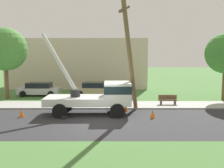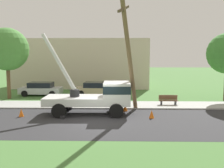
# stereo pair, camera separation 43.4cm
# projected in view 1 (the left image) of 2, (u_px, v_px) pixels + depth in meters

# --- Properties ---
(ground_plane) EXTENTS (120.00, 120.00, 0.00)m
(ground_plane) POSITION_uv_depth(u_px,v_px,m) (104.00, 93.00, 28.25)
(ground_plane) COLOR #477538
(road_asphalt) EXTENTS (80.00, 7.48, 0.01)m
(road_asphalt) POSITION_uv_depth(u_px,v_px,m) (99.00, 122.00, 16.33)
(road_asphalt) COLOR #2B2B2D
(road_asphalt) RESTS_ON ground
(sidewalk_strip) EXTENTS (80.00, 3.04, 0.10)m
(sidewalk_strip) POSITION_uv_depth(u_px,v_px,m) (102.00, 105.00, 21.55)
(sidewalk_strip) COLOR #9E9E99
(sidewalk_strip) RESTS_ON ground
(utility_truck) EXTENTS (6.80, 3.20, 5.98)m
(utility_truck) POSITION_uv_depth(u_px,v_px,m) (99.00, 95.00, 18.33)
(utility_truck) COLOR silver
(utility_truck) RESTS_ON ground
(leaning_utility_pole) EXTENTS (1.72, 3.50, 8.57)m
(leaning_utility_pole) POSITION_uv_depth(u_px,v_px,m) (129.00, 54.00, 18.35)
(leaning_utility_pole) COLOR brown
(leaning_utility_pole) RESTS_ON ground
(traffic_cone_ahead) EXTENTS (0.36, 0.36, 0.56)m
(traffic_cone_ahead) POSITION_uv_depth(u_px,v_px,m) (152.00, 114.00, 17.28)
(traffic_cone_ahead) COLOR orange
(traffic_cone_ahead) RESTS_ON ground
(traffic_cone_behind) EXTENTS (0.36, 0.36, 0.56)m
(traffic_cone_behind) POSITION_uv_depth(u_px,v_px,m) (21.00, 113.00, 17.49)
(traffic_cone_behind) COLOR orange
(traffic_cone_behind) RESTS_ON ground
(traffic_cone_curbside) EXTENTS (0.36, 0.36, 0.56)m
(traffic_cone_curbside) POSITION_uv_depth(u_px,v_px,m) (125.00, 107.00, 19.40)
(traffic_cone_curbside) COLOR orange
(traffic_cone_curbside) RESTS_ON ground
(parked_sedan_silver) EXTENTS (4.44, 2.08, 1.42)m
(parked_sedan_silver) POSITION_uv_depth(u_px,v_px,m) (39.00, 89.00, 26.65)
(parked_sedan_silver) COLOR #B7B7BF
(parked_sedan_silver) RESTS_ON ground
(parked_sedan_tan) EXTENTS (4.51, 2.21, 1.42)m
(parked_sedan_tan) POSITION_uv_depth(u_px,v_px,m) (94.00, 89.00, 26.86)
(parked_sedan_tan) COLOR tan
(parked_sedan_tan) RESTS_ON ground
(park_bench) EXTENTS (1.60, 0.45, 0.90)m
(park_bench) POSITION_uv_depth(u_px,v_px,m) (167.00, 100.00, 21.58)
(park_bench) COLOR brown
(park_bench) RESTS_ON ground
(roadside_tree_far) EXTENTS (4.17, 4.17, 6.97)m
(roadside_tree_far) POSITION_uv_depth(u_px,v_px,m) (5.00, 49.00, 24.18)
(roadside_tree_far) COLOR brown
(roadside_tree_far) RESTS_ON ground
(lowrise_building_backdrop) EXTENTS (18.00, 6.00, 6.40)m
(lowrise_building_backdrop) POSITION_uv_depth(u_px,v_px,m) (78.00, 63.00, 34.01)
(lowrise_building_backdrop) COLOR beige
(lowrise_building_backdrop) RESTS_ON ground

